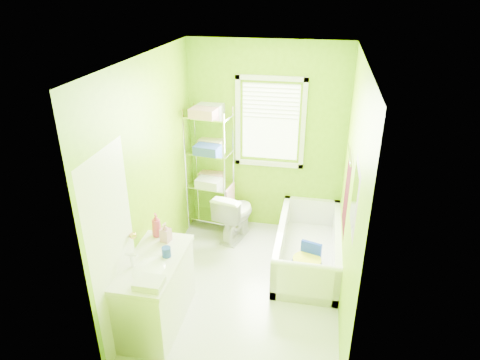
% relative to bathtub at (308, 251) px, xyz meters
% --- Properties ---
extents(ground, '(2.90, 2.90, 0.00)m').
position_rel_bathtub_xyz_m(ground, '(-0.67, -0.61, -0.17)').
color(ground, silver).
rests_on(ground, ground).
extents(room_envelope, '(2.14, 2.94, 2.62)m').
position_rel_bathtub_xyz_m(room_envelope, '(-0.67, -0.61, 1.38)').
color(room_envelope, '#76AE08').
rests_on(room_envelope, ground).
extents(window, '(0.92, 0.05, 1.22)m').
position_rel_bathtub_xyz_m(window, '(-0.62, 0.81, 1.45)').
color(window, white).
rests_on(window, ground).
extents(door, '(0.09, 0.80, 2.00)m').
position_rel_bathtub_xyz_m(door, '(-1.71, -1.61, 0.83)').
color(door, white).
rests_on(door, ground).
extents(right_wall_decor, '(0.04, 1.48, 1.17)m').
position_rel_bathtub_xyz_m(right_wall_decor, '(0.36, -0.63, 1.15)').
color(right_wall_decor, '#3C070D').
rests_on(right_wall_decor, ground).
extents(bathtub, '(0.76, 1.63, 0.53)m').
position_rel_bathtub_xyz_m(bathtub, '(0.00, 0.00, 0.00)').
color(bathtub, white).
rests_on(bathtub, ground).
extents(toilet, '(0.55, 0.76, 0.70)m').
position_rel_bathtub_xyz_m(toilet, '(-1.02, 0.42, 0.18)').
color(toilet, white).
rests_on(toilet, ground).
extents(vanity, '(0.53, 1.03, 1.04)m').
position_rel_bathtub_xyz_m(vanity, '(-1.47, -1.34, 0.25)').
color(vanity, white).
rests_on(vanity, ground).
extents(wire_shelf_unit, '(0.64, 0.52, 1.78)m').
position_rel_bathtub_xyz_m(wire_shelf_unit, '(-1.40, 0.64, 0.92)').
color(wire_shelf_unit, silver).
rests_on(wire_shelf_unit, ground).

